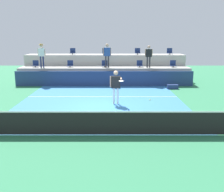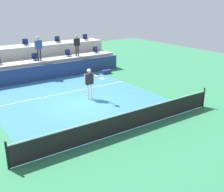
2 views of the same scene
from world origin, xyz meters
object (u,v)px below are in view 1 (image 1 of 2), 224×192
(stadium_chair_lower_right, at_px, (138,64))
(stadium_chair_upper_center, at_px, (104,52))
(equipment_bag, at_px, (171,87))
(stadium_chair_lower_far_right, at_px, (172,64))
(stadium_chair_upper_far_left, at_px, (40,52))
(stadium_chair_lower_far_left, at_px, (34,64))
(spectator_with_hat, at_px, (40,53))
(spectator_in_white, at_px, (106,53))
(stadium_chair_upper_right, at_px, (136,52))
(stadium_chair_lower_left, at_px, (69,64))
(stadium_chair_lower_center, at_px, (103,64))
(spectator_leaning_on_rail, at_px, (147,54))
(stadium_chair_upper_left, at_px, (71,52))
(stadium_chair_upper_far_right, at_px, (168,52))
(tennis_ball, at_px, (149,100))
(tennis_player, at_px, (115,84))

(stadium_chair_lower_right, bearing_deg, stadium_chair_upper_center, 146.47)
(stadium_chair_upper_center, relative_size, equipment_bag, 0.68)
(stadium_chair_lower_far_right, bearing_deg, stadium_chair_upper_far_left, 170.35)
(stadium_chair_lower_far_left, height_order, stadium_chair_upper_far_left, stadium_chair_upper_far_left)
(spectator_with_hat, bearing_deg, spectator_in_white, 0.00)
(spectator_in_white, bearing_deg, stadium_chair_upper_right, 41.28)
(stadium_chair_lower_right, distance_m, spectator_with_hat, 7.47)
(stadium_chair_lower_left, xyz_separation_m, stadium_chair_upper_center, (2.64, 1.80, 0.85))
(stadium_chair_lower_center, distance_m, spectator_leaning_on_rail, 3.43)
(stadium_chair_upper_center, bearing_deg, stadium_chair_upper_right, 0.00)
(stadium_chair_upper_far_left, height_order, spectator_in_white, spectator_in_white)
(stadium_chair_upper_left, bearing_deg, stadium_chair_lower_far_left, -145.62)
(stadium_chair_lower_far_right, bearing_deg, stadium_chair_lower_center, 180.00)
(stadium_chair_lower_right, distance_m, stadium_chair_upper_left, 5.75)
(stadium_chair_upper_far_right, xyz_separation_m, spectator_in_white, (-5.15, -2.18, 0.02))
(stadium_chair_lower_center, distance_m, stadium_chair_upper_right, 3.35)
(stadium_chair_lower_center, relative_size, spectator_leaning_on_rail, 0.31)
(stadium_chair_upper_far_left, bearing_deg, stadium_chair_upper_right, 0.00)
(stadium_chair_upper_right, xyz_separation_m, tennis_ball, (-0.42, -10.72, -1.53))
(stadium_chair_lower_far_right, xyz_separation_m, stadium_chair_upper_center, (-5.29, 1.80, 0.85))
(stadium_chair_upper_left, distance_m, spectator_leaning_on_rail, 6.40)
(stadium_chair_lower_right, bearing_deg, stadium_chair_upper_far_left, 167.34)
(equipment_bag, bearing_deg, stadium_chair_upper_right, 116.65)
(stadium_chair_upper_far_left, relative_size, spectator_leaning_on_rail, 0.31)
(stadium_chair_upper_far_left, xyz_separation_m, spectator_leaning_on_rail, (8.64, -2.18, -0.07))
(stadium_chair_lower_far_left, height_order, stadium_chair_lower_center, same)
(stadium_chair_lower_center, relative_size, stadium_chair_upper_far_left, 1.00)
(stadium_chair_lower_right, bearing_deg, stadium_chair_lower_far_left, 180.00)
(stadium_chair_lower_right, relative_size, tennis_ball, 7.65)
(spectator_in_white, relative_size, tennis_ball, 26.23)
(spectator_with_hat, bearing_deg, stadium_chair_upper_left, 47.41)
(stadium_chair_upper_far_left, bearing_deg, stadium_chair_lower_right, -12.66)
(stadium_chair_lower_far_right, relative_size, spectator_with_hat, 0.29)
(stadium_chair_lower_center, distance_m, equipment_bag, 5.49)
(stadium_chair_lower_left, distance_m, stadium_chair_upper_center, 3.31)
(spectator_with_hat, distance_m, tennis_ball, 11.14)
(stadium_chair_lower_center, distance_m, stadium_chair_upper_far_right, 5.71)
(stadium_chair_upper_center, relative_size, stadium_chair_upper_right, 1.00)
(tennis_player, bearing_deg, stadium_chair_lower_center, 96.71)
(stadium_chair_lower_left, xyz_separation_m, stadium_chair_upper_far_left, (-2.66, 1.80, 0.85))
(stadium_chair_lower_center, height_order, spectator_with_hat, spectator_with_hat)
(stadium_chair_lower_left, distance_m, spectator_in_white, 3.02)
(spectator_in_white, bearing_deg, stadium_chair_upper_far_right, 22.97)
(stadium_chair_lower_center, xyz_separation_m, stadium_chair_lower_far_right, (5.28, 0.00, 0.00))
(stadium_chair_upper_far_right, xyz_separation_m, spectator_with_hat, (-10.06, -2.18, 0.04))
(stadium_chair_lower_right, xyz_separation_m, equipment_bag, (2.08, -2.36, -1.31))
(stadium_chair_upper_right, relative_size, spectator_leaning_on_rail, 0.31)
(stadium_chair_lower_center, xyz_separation_m, stadium_chair_upper_far_right, (5.36, 1.80, 0.85))
(tennis_player, relative_size, spectator_in_white, 1.01)
(stadium_chair_lower_left, relative_size, stadium_chair_upper_far_left, 1.00)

